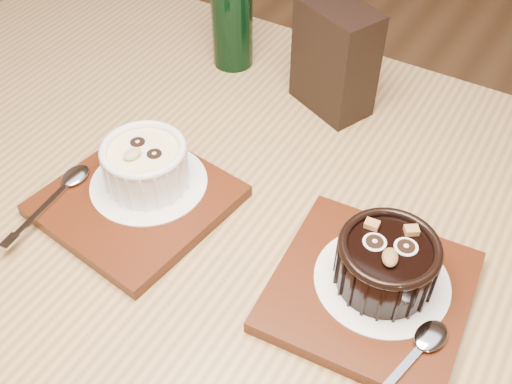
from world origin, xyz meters
TOP-DOWN VIEW (x-y plane):
  - ground at (0.00, 0.00)m, footprint 5.00×5.00m
  - table at (0.09, -0.27)m, footprint 1.22×0.84m
  - tray_left at (-0.03, -0.29)m, footprint 0.20×0.20m
  - doily_left at (-0.03, -0.27)m, footprint 0.13×0.13m
  - ramekin_white at (-0.03, -0.27)m, footprint 0.09×0.09m
  - spoon_left at (-0.10, -0.34)m, footprint 0.04×0.14m
  - tray_right at (0.24, -0.26)m, footprint 0.20×0.20m
  - doily_right at (0.25, -0.25)m, footprint 0.13×0.13m
  - ramekin_dark at (0.25, -0.25)m, footprint 0.09×0.09m
  - spoon_right at (0.30, -0.32)m, footprint 0.05×0.14m
  - condiment_stand at (0.07, -0.01)m, footprint 0.12×0.09m
  - green_bottle at (-0.09, -0.00)m, footprint 0.06×0.06m

SIDE VIEW (x-z plane):
  - ground at x=0.00m, z-range 0.00..0.00m
  - table at x=0.09m, z-range 0.28..1.03m
  - tray_left at x=-0.03m, z-range 0.75..0.76m
  - tray_right at x=0.24m, z-range 0.75..0.76m
  - doily_left at x=-0.03m, z-range 0.77..0.77m
  - doily_right at x=0.25m, z-range 0.77..0.77m
  - spoon_left at x=-0.10m, z-range 0.77..0.77m
  - spoon_right at x=0.30m, z-range 0.77..0.77m
  - ramekin_white at x=-0.03m, z-range 0.77..0.82m
  - ramekin_dark at x=0.25m, z-range 0.77..0.82m
  - condiment_stand at x=0.07m, z-range 0.75..0.89m
  - green_bottle at x=-0.09m, z-range 0.73..0.94m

